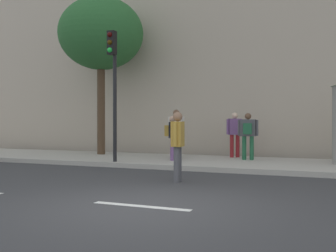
{
  "coord_description": "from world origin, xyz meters",
  "views": [
    {
      "loc": [
        3.2,
        -6.32,
        1.43
      ],
      "look_at": [
        -0.36,
        2.0,
        1.34
      ],
      "focal_mm": 44.86,
      "sensor_mm": 36.0,
      "label": 1
    }
  ],
  "objects": [
    {
      "name": "pedestrian_in_dark_shirt",
      "position": [
        0.15,
        7.6,
        1.09
      ],
      "size": [
        0.67,
        0.43,
        1.57
      ],
      "color": "#1E5938",
      "rests_on": "sidewalk_curb"
    },
    {
      "name": "pedestrian_in_light_jacket",
      "position": [
        -2.45,
        7.63,
        1.17
      ],
      "size": [
        0.53,
        0.49,
        1.72
      ],
      "color": "black",
      "rests_on": "sidewalk_curb"
    },
    {
      "name": "street_tree",
      "position": [
        -5.71,
        7.8,
        4.86
      ],
      "size": [
        3.33,
        3.33,
        6.16
      ],
      "color": "#4C3826",
      "rests_on": "sidewalk_curb"
    },
    {
      "name": "ground_plane",
      "position": [
        0.0,
        0.0,
        0.0
      ],
      "size": [
        80.0,
        80.0,
        0.0
      ],
      "primitive_type": "plane",
      "color": "#38383A"
    },
    {
      "name": "pedestrian_near_pole",
      "position": [
        -0.5,
        2.91,
        0.97
      ],
      "size": [
        0.28,
        0.56,
        1.66
      ],
      "color": "#4C4C51",
      "rests_on": "ground_plane"
    },
    {
      "name": "sidewalk_curb",
      "position": [
        0.0,
        7.0,
        0.07
      ],
      "size": [
        36.0,
        4.0,
        0.15
      ],
      "primitive_type": "cube",
      "color": "#B2ADA3",
      "rests_on": "ground_plane"
    },
    {
      "name": "pedestrian_in_red_top",
      "position": [
        -0.52,
        8.45,
        1.11
      ],
      "size": [
        0.53,
        0.51,
        1.61
      ],
      "color": "maroon",
      "rests_on": "sidewalk_curb"
    },
    {
      "name": "lane_markings",
      "position": [
        0.0,
        0.0,
        0.0
      ],
      "size": [
        25.8,
        0.16,
        0.01
      ],
      "color": "silver",
      "rests_on": "ground_plane"
    },
    {
      "name": "traffic_light",
      "position": [
        -3.65,
        5.24,
        2.95
      ],
      "size": [
        0.24,
        0.45,
        4.15
      ],
      "color": "black",
      "rests_on": "sidewalk_curb"
    },
    {
      "name": "pedestrian_tallest",
      "position": [
        -2.16,
        6.51,
        1.03
      ],
      "size": [
        0.5,
        0.61,
        1.47
      ],
      "color": "#724C84",
      "rests_on": "sidewalk_curb"
    },
    {
      "name": "building_backdrop",
      "position": [
        0.0,
        12.0,
        5.52
      ],
      "size": [
        36.0,
        5.0,
        11.04
      ],
      "primitive_type": "cube",
      "color": "#B7A893",
      "rests_on": "ground_plane"
    }
  ]
}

